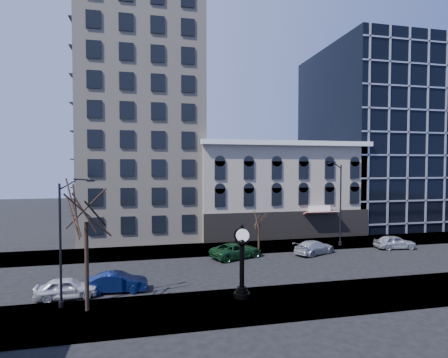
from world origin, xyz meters
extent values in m
plane|color=black|center=(0.00, 0.00, 0.00)|extent=(160.00, 160.00, 0.00)
cube|color=gray|center=(0.00, 8.00, 0.06)|extent=(160.00, 6.00, 0.12)
cube|color=gray|center=(0.00, -8.00, 0.06)|extent=(160.00, 6.00, 0.12)
cube|color=#BCAE97|center=(-6.00, 19.00, 19.00)|extent=(15.00, 15.00, 38.00)
cube|color=#A39887|center=(12.00, 16.00, 6.00)|extent=(22.00, 10.00, 12.00)
cube|color=white|center=(12.00, 10.80, 12.20)|extent=(22.60, 0.80, 0.60)
cube|color=black|center=(12.00, 10.95, 1.80)|extent=(22.00, 0.30, 3.60)
cube|color=maroon|center=(16.00, 10.40, 3.40)|extent=(4.50, 1.18, 0.55)
cube|color=black|center=(32.00, 21.00, 14.00)|extent=(20.00, 20.00, 28.00)
cylinder|color=black|center=(0.95, -6.77, 0.28)|extent=(1.16, 1.16, 0.32)
cylinder|color=black|center=(0.95, -6.77, 0.54)|extent=(0.84, 0.84, 0.21)
cylinder|color=black|center=(0.95, -6.77, 0.73)|extent=(0.63, 0.63, 0.17)
cylinder|color=black|center=(0.95, -6.77, 2.33)|extent=(0.34, 0.34, 3.05)
sphere|color=black|center=(0.95, -6.77, 3.96)|extent=(0.59, 0.59, 0.59)
cube|color=black|center=(0.95, -6.77, 4.06)|extent=(0.97, 0.53, 0.26)
cylinder|color=black|center=(0.95, -6.77, 4.49)|extent=(1.14, 0.68, 1.09)
cylinder|color=white|center=(0.95, -6.95, 4.49)|extent=(0.88, 0.33, 0.93)
cylinder|color=white|center=(0.95, -6.59, 4.49)|extent=(0.88, 0.33, 0.93)
sphere|color=black|center=(0.95, -6.77, 5.12)|extent=(0.21, 0.21, 0.21)
cylinder|color=black|center=(-10.96, -6.00, 4.14)|extent=(0.15, 0.15, 8.03)
cylinder|color=black|center=(-10.96, -6.00, 0.31)|extent=(0.34, 0.34, 0.37)
cube|color=black|center=(-9.28, -5.45, 8.29)|extent=(0.55, 0.36, 0.13)
cylinder|color=black|center=(16.30, 6.37, 4.78)|extent=(0.17, 0.17, 9.32)
cylinder|color=black|center=(16.30, 6.37, 0.34)|extent=(0.39, 0.39, 0.43)
cube|color=black|center=(14.28, 5.96, 9.61)|extent=(0.63, 0.35, 0.15)
cylinder|color=#2F2017|center=(-9.23, -6.90, 2.94)|extent=(0.25, 0.25, 5.64)
cylinder|color=#2F2017|center=(6.45, 6.43, 1.63)|extent=(0.23, 0.23, 3.01)
imported|color=silver|center=(-11.03, -4.02, 0.71)|extent=(4.30, 2.03, 1.42)
imported|color=#0C194C|center=(-7.68, -3.51, 0.71)|extent=(4.39, 1.80, 1.41)
imported|color=#143F1E|center=(3.24, 3.93, 0.75)|extent=(5.96, 4.26, 1.51)
imported|color=#A5A8AD|center=(11.72, 3.68, 0.71)|extent=(5.31, 3.79, 1.43)
imported|color=#A5A8AD|center=(21.63, 3.95, 0.76)|extent=(4.62, 2.27, 1.52)
camera|label=1|loc=(-5.37, -30.04, 9.22)|focal=28.00mm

